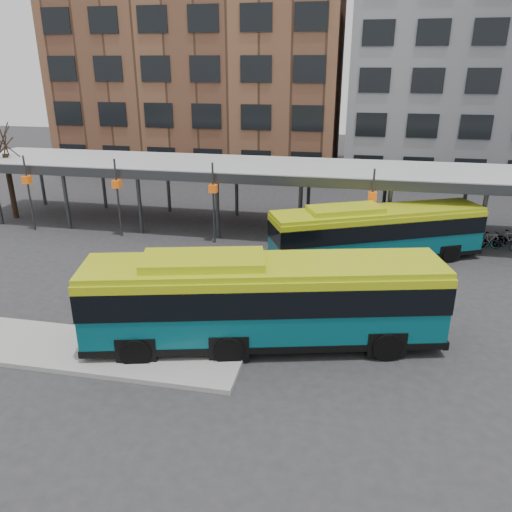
{
  "coord_description": "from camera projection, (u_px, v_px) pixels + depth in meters",
  "views": [
    {
      "loc": [
        4.93,
        -17.51,
        10.08
      ],
      "look_at": [
        0.78,
        3.4,
        1.8
      ],
      "focal_mm": 35.0,
      "sensor_mm": 36.0,
      "label": 1
    }
  ],
  "objects": [
    {
      "name": "ground",
      "position": [
        221.0,
        325.0,
        20.56
      ],
      "size": [
        120.0,
        120.0,
        0.0
      ],
      "primitive_type": "plane",
      "color": "#28282B",
      "rests_on": "ground"
    },
    {
      "name": "tree",
      "position": [
        10.0,
        183.0,
        33.92
      ],
      "size": [
        1.64,
        1.64,
        5.6
      ],
      "color": "black",
      "rests_on": "ground"
    },
    {
      "name": "building_brick",
      "position": [
        204.0,
        52.0,
        47.65
      ],
      "size": [
        26.0,
        14.0,
        22.0
      ],
      "primitive_type": "cube",
      "color": "brown",
      "rests_on": "ground"
    },
    {
      "name": "boarding_island",
      "position": [
        60.0,
        347.0,
        18.78
      ],
      "size": [
        14.0,
        3.0,
        0.18
      ],
      "primitive_type": "cube",
      "color": "gray",
      "rests_on": "ground"
    },
    {
      "name": "bus_rear",
      "position": [
        376.0,
        232.0,
        26.61
      ],
      "size": [
        11.43,
        7.04,
        3.16
      ],
      "rotation": [
        0.0,
        0.0,
        0.43
      ],
      "color": "#084E59",
      "rests_on": "ground"
    },
    {
      "name": "canopy",
      "position": [
        273.0,
        169.0,
        30.92
      ],
      "size": [
        40.0,
        6.53,
        4.8
      ],
      "color": "#999B9E",
      "rests_on": "ground"
    },
    {
      "name": "bike_rack",
      "position": [
        492.0,
        240.0,
        29.02
      ],
      "size": [
        6.27,
        1.66,
        1.05
      ],
      "color": "slate",
      "rests_on": "ground"
    },
    {
      "name": "bus_front",
      "position": [
        262.0,
        299.0,
        18.51
      ],
      "size": [
        13.46,
        5.87,
        3.63
      ],
      "rotation": [
        0.0,
        0.0,
        0.24
      ],
      "color": "#084E59",
      "rests_on": "ground"
    },
    {
      "name": "building_grey",
      "position": [
        492.0,
        64.0,
        43.29
      ],
      "size": [
        24.0,
        14.0,
        20.0
      ],
      "primitive_type": "cube",
      "color": "slate",
      "rests_on": "ground"
    }
  ]
}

